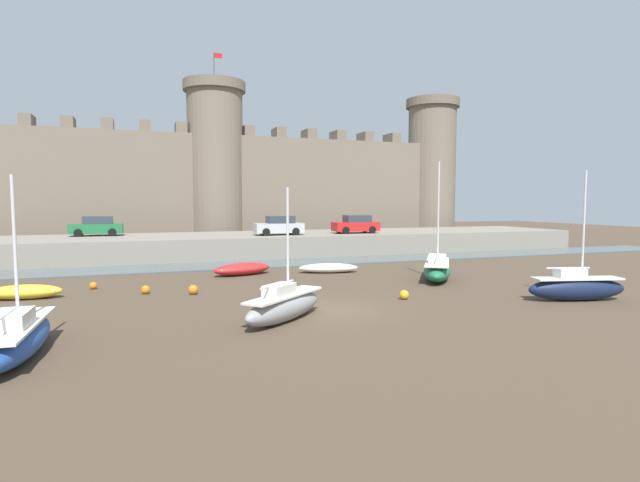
{
  "coord_description": "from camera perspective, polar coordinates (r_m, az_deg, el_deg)",
  "views": [
    {
      "loc": [
        -7.56,
        -19.56,
        4.58
      ],
      "look_at": [
        1.48,
        5.51,
        2.5
      ],
      "focal_mm": 28.0,
      "sensor_mm": 36.0,
      "label": 1
    }
  ],
  "objects": [
    {
      "name": "sailboat_near_channel_left",
      "position": [
        26.14,
        27.23,
        -4.7
      ],
      "size": [
        4.78,
        2.24,
        6.04
      ],
      "color": "#141E3D",
      "rests_on": "ground"
    },
    {
      "name": "rowboat_midflat_left",
      "position": [
        27.51,
        -30.73,
        -4.99
      ],
      "size": [
        3.43,
        1.45,
        0.69
      ],
      "color": "yellow",
      "rests_on": "ground"
    },
    {
      "name": "mooring_buoy_mid_mud",
      "position": [
        26.48,
        -19.3,
        -5.28
      ],
      "size": [
        0.43,
        0.43,
        0.43
      ],
      "primitive_type": "sphere",
      "color": "orange",
      "rests_on": "ground"
    },
    {
      "name": "mooring_buoy_near_shore",
      "position": [
        25.64,
        -14.29,
        -5.42
      ],
      "size": [
        0.48,
        0.48,
        0.48
      ],
      "primitive_type": "sphere",
      "color": "orange",
      "rests_on": "ground"
    },
    {
      "name": "rowboat_foreground_left",
      "position": [
        32.5,
        0.96,
        -3.07
      ],
      "size": [
        4.08,
        2.2,
        0.61
      ],
      "color": "silver",
      "rests_on": "ground"
    },
    {
      "name": "sailboat_midflat_centre",
      "position": [
        30.21,
        13.25,
        -3.15
      ],
      "size": [
        4.39,
        5.46,
        6.96
      ],
      "color": "#1E6B47",
      "rests_on": "ground"
    },
    {
      "name": "castle",
      "position": [
        53.88,
        -11.83,
        7.19
      ],
      "size": [
        58.78,
        6.39,
        20.0
      ],
      "color": "#706354",
      "rests_on": "ground"
    },
    {
      "name": "ground_plane",
      "position": [
        21.47,
        1.29,
        -7.86
      ],
      "size": [
        160.0,
        160.0,
        0.0
      ],
      "primitive_type": "plane",
      "color": "#4C3D2D"
    },
    {
      "name": "rowboat_foreground_right",
      "position": [
        31.8,
        -8.88,
        -3.14
      ],
      "size": [
        4.11,
        2.5,
        0.77
      ],
      "color": "red",
      "rests_on": "ground"
    },
    {
      "name": "mooring_buoy_off_centre",
      "position": [
        28.95,
        -24.49,
        -4.66
      ],
      "size": [
        0.38,
        0.38,
        0.38
      ],
      "primitive_type": "sphere",
      "color": "orange",
      "rests_on": "ground"
    },
    {
      "name": "car_quay_west",
      "position": [
        42.42,
        -4.69,
        1.74
      ],
      "size": [
        4.13,
        1.94,
        1.62
      ],
      "color": "#B2B5B7",
      "rests_on": "quay_road"
    },
    {
      "name": "water_channel",
      "position": [
        36.66,
        -7.78,
        -2.68
      ],
      "size": [
        80.0,
        4.5,
        0.1
      ],
      "primitive_type": "cube",
      "color": "#47565B",
      "rests_on": "ground"
    },
    {
      "name": "sailboat_near_channel_right",
      "position": [
        17.37,
        -31.39,
        -9.43
      ],
      "size": [
        1.65,
        5.49,
        5.38
      ],
      "color": "#234793",
      "rests_on": "ground"
    },
    {
      "name": "car_quay_centre_east",
      "position": [
        44.91,
        4.13,
        1.89
      ],
      "size": [
        4.13,
        1.94,
        1.62
      ],
      "color": "red",
      "rests_on": "quay_road"
    },
    {
      "name": "car_quay_east",
      "position": [
        45.15,
        -24.16,
        1.53
      ],
      "size": [
        4.13,
        1.94,
        1.62
      ],
      "color": "#1E6638",
      "rests_on": "quay_road"
    },
    {
      "name": "mooring_buoy_near_channel",
      "position": [
        23.95,
        9.6,
        -6.08
      ],
      "size": [
        0.45,
        0.45,
        0.45
      ],
      "primitive_type": "sphere",
      "color": "orange",
      "rests_on": "ground"
    },
    {
      "name": "sailboat_midflat_right",
      "position": [
        19.41,
        -4.1,
        -7.34
      ],
      "size": [
        4.37,
        4.06,
        5.16
      ],
      "color": "gray",
      "rests_on": "ground"
    },
    {
      "name": "quay_road",
      "position": [
        43.66,
        -9.78,
        -0.44
      ],
      "size": [
        64.39,
        10.0,
        1.8
      ],
      "primitive_type": "cube",
      "color": "gray",
      "rests_on": "ground"
    }
  ]
}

